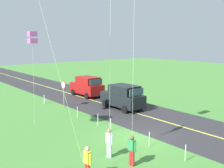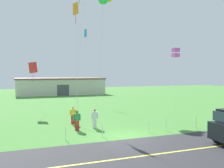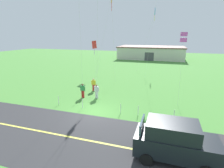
# 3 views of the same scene
# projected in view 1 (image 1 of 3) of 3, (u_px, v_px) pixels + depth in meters

# --- Properties ---
(ground_plane) EXTENTS (120.00, 120.00, 0.10)m
(ground_plane) POSITION_uv_depth(u_px,v_px,m) (141.00, 138.00, 18.17)
(ground_plane) COLOR #478438
(asphalt_road) EXTENTS (120.00, 7.00, 0.00)m
(asphalt_road) POSITION_uv_depth(u_px,v_px,m) (180.00, 126.00, 20.63)
(asphalt_road) COLOR #2D2D30
(asphalt_road) RESTS_ON ground
(road_centre_stripe) EXTENTS (120.00, 0.16, 0.00)m
(road_centre_stripe) POSITION_uv_depth(u_px,v_px,m) (180.00, 126.00, 20.63)
(road_centre_stripe) COLOR #E5E04C
(road_centre_stripe) RESTS_ON asphalt_road
(car_suv_foreground) EXTENTS (4.40, 2.12, 2.24)m
(car_suv_foreground) POSITION_uv_depth(u_px,v_px,m) (123.00, 97.00, 25.69)
(car_suv_foreground) COLOR black
(car_suv_foreground) RESTS_ON ground
(car_parked_east_near) EXTENTS (4.40, 2.12, 2.24)m
(car_parked_east_near) POSITION_uv_depth(u_px,v_px,m) (87.00, 86.00, 31.58)
(car_parked_east_near) COLOR maroon
(car_parked_east_near) RESTS_ON ground
(stop_sign) EXTENTS (0.76, 0.08, 2.56)m
(stop_sign) POSITION_uv_depth(u_px,v_px,m) (64.00, 89.00, 26.12)
(stop_sign) COLOR gray
(stop_sign) RESTS_ON ground
(person_adult_near) EXTENTS (0.58, 0.22, 1.60)m
(person_adult_near) POSITION_uv_depth(u_px,v_px,m) (109.00, 142.00, 14.99)
(person_adult_near) COLOR silver
(person_adult_near) RESTS_ON ground
(person_adult_companion) EXTENTS (0.58, 0.22, 1.60)m
(person_adult_companion) POSITION_uv_depth(u_px,v_px,m) (87.00, 162.00, 12.53)
(person_adult_companion) COLOR red
(person_adult_companion) RESTS_ON ground
(person_child_watcher) EXTENTS (0.58, 0.22, 1.60)m
(person_child_watcher) POSITION_uv_depth(u_px,v_px,m) (132.00, 149.00, 13.96)
(person_child_watcher) COLOR red
(person_child_watcher) RESTS_ON ground
(kite_cyan_top) EXTENTS (0.56, 0.56, 6.96)m
(kite_cyan_top) POSITION_uv_depth(u_px,v_px,m) (32.00, 38.00, 20.12)
(kite_cyan_top) COLOR silver
(kite_cyan_top) RESTS_ON ground
(fence_post_0) EXTENTS (0.05, 0.05, 0.90)m
(fence_post_0) POSITION_uv_depth(u_px,v_px,m) (185.00, 153.00, 14.57)
(fence_post_0) COLOR silver
(fence_post_0) RESTS_ON ground
(fence_post_1) EXTENTS (0.05, 0.05, 0.90)m
(fence_post_1) POSITION_uv_depth(u_px,v_px,m) (149.00, 139.00, 16.59)
(fence_post_1) COLOR silver
(fence_post_1) RESTS_ON ground
(fence_post_2) EXTENTS (0.05, 0.05, 0.90)m
(fence_post_2) POSITION_uv_depth(u_px,v_px,m) (111.00, 125.00, 19.49)
(fence_post_2) COLOR silver
(fence_post_2) RESTS_ON ground
(fence_post_3) EXTENTS (0.05, 0.05, 0.90)m
(fence_post_3) POSITION_uv_depth(u_px,v_px,m) (98.00, 120.00, 20.69)
(fence_post_3) COLOR silver
(fence_post_3) RESTS_ON ground
(fence_post_4) EXTENTS (0.05, 0.05, 0.90)m
(fence_post_4) POSITION_uv_depth(u_px,v_px,m) (77.00, 112.00, 22.94)
(fence_post_4) COLOR silver
(fence_post_4) RESTS_ON ground
(fence_post_5) EXTENTS (0.05, 0.05, 0.90)m
(fence_post_5) POSITION_uv_depth(u_px,v_px,m) (44.00, 99.00, 27.83)
(fence_post_5) COLOR silver
(fence_post_5) RESTS_ON ground
(fence_post_6) EXTENTS (0.05, 0.05, 0.90)m
(fence_post_6) POSITION_uv_depth(u_px,v_px,m) (44.00, 99.00, 27.88)
(fence_post_6) COLOR silver
(fence_post_6) RESTS_ON ground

